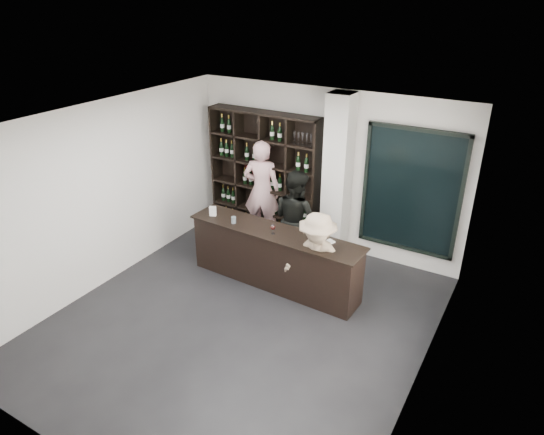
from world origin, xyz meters
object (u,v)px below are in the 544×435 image
Objects in this scene: tasting_counter at (274,258)px; customer at (317,261)px; wine_shelf at (264,176)px; taster_pink at (262,191)px; taster_black at (296,219)px.

customer reaches higher than tasting_counter.
wine_shelf is 1.24× the size of taster_pink.
tasting_counter is at bearing 161.97° from customer.
taster_pink is (0.05, -0.17, -0.23)m from wine_shelf.
taster_pink is at bearing 130.71° from tasting_counter.
wine_shelf is 1.95m from tasting_counter.
tasting_counter is at bearing 113.39° from taster_black.
taster_pink is 1.13× the size of taster_black.
wine_shelf is at bearing -12.52° from taster_black.
taster_pink is 2.39m from customer.
customer is (1.90, -1.67, -0.43)m from wine_shelf.
customer is (1.85, -1.50, -0.20)m from taster_pink.
tasting_counter is at bearing -53.81° from wine_shelf.
wine_shelf is at bearing -87.32° from taster_pink.
customer is at bearing -41.27° from wine_shelf.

